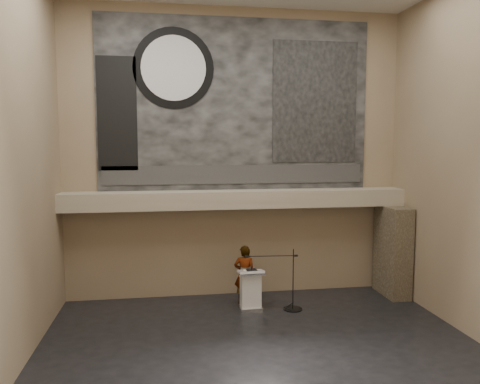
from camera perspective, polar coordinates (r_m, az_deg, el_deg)
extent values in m
plane|color=black|center=(10.99, 2.74, -18.63)|extent=(10.00, 10.00, 0.00)
cube|color=#826E52|center=(13.94, -0.51, 4.63)|extent=(10.00, 0.02, 8.50)
cube|color=#826E52|center=(6.14, 10.50, 2.90)|extent=(10.00, 0.02, 8.50)
cube|color=#826E52|center=(10.23, -25.80, 3.58)|extent=(0.02, 8.00, 8.50)
cube|color=#826E52|center=(12.06, 26.86, 3.80)|extent=(0.02, 8.00, 8.50)
cube|color=gray|center=(13.63, -0.26, -0.87)|extent=(10.00, 0.80, 0.50)
cylinder|color=#B2893D|center=(13.47, -6.97, -2.20)|extent=(0.04, 0.04, 0.06)
cylinder|color=#B2893D|center=(14.03, 7.47, -1.88)|extent=(0.04, 0.04, 0.06)
cube|color=black|center=(13.95, -0.50, 10.60)|extent=(8.00, 0.05, 5.00)
cube|color=#2A2A2A|center=(13.89, -0.47, 2.15)|extent=(7.76, 0.02, 0.55)
cylinder|color=black|center=(13.88, -8.10, 14.72)|extent=(2.30, 0.02, 2.30)
cylinder|color=silver|center=(13.86, -8.10, 14.73)|extent=(1.84, 0.02, 1.84)
cube|color=black|center=(14.47, 9.14, 10.75)|extent=(2.60, 0.02, 3.60)
cube|color=black|center=(13.81, -14.76, 9.20)|extent=(1.10, 0.02, 3.20)
cube|color=#3F3526|center=(14.91, 18.11, -6.82)|extent=(0.60, 1.40, 2.70)
cube|color=silver|center=(13.33, 1.28, -13.92)|extent=(0.63, 0.49, 0.08)
cube|color=white|center=(13.16, 1.29, -11.79)|extent=(0.55, 0.39, 0.96)
cube|color=white|center=(12.99, 1.31, -9.67)|extent=(0.71, 0.51, 0.13)
cube|color=black|center=(12.97, 1.42, -9.49)|extent=(0.30, 0.25, 0.04)
cube|color=silver|center=(12.93, 0.96, -9.60)|extent=(0.25, 0.33, 0.00)
imported|color=silver|center=(13.52, 0.58, -10.04)|extent=(0.71, 0.56, 1.69)
cylinder|color=black|center=(13.40, 6.45, -13.98)|extent=(0.52, 0.52, 0.02)
cylinder|color=black|center=(13.14, 6.49, -10.54)|extent=(0.03, 0.03, 1.70)
cylinder|color=black|center=(12.86, 3.76, -7.80)|extent=(1.39, 0.14, 0.02)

